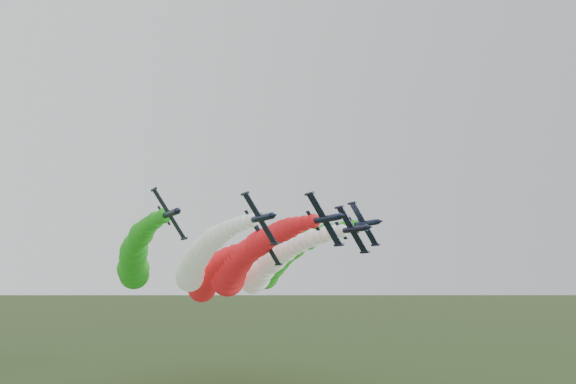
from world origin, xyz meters
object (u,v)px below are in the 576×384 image
object	(u,v)px
jet_lead	(239,265)
jet_inner_left	(197,263)
jet_trail	(209,277)
jet_outer_right	(279,262)
jet_outer_left	(135,259)
jet_inner_right	(267,267)

from	to	relation	value
jet_lead	jet_inner_left	xyz separation A→B (m)	(-8.90, 6.69, 0.58)
jet_trail	jet_outer_right	bearing A→B (deg)	-37.41
jet_inner_left	jet_trail	size ratio (longest dim) A/B	0.99
jet_inner_left	jet_outer_left	world-z (taller)	jet_outer_left
jet_outer_left	jet_inner_right	bearing A→B (deg)	-15.10
jet_outer_right	jet_outer_left	bearing A→B (deg)	177.29
jet_trail	jet_inner_left	bearing A→B (deg)	-117.39
jet_inner_left	jet_inner_right	distance (m)	20.20
jet_trail	jet_outer_left	bearing A→B (deg)	-155.79
jet_lead	jet_inner_left	distance (m)	11.14
jet_lead	jet_inner_right	size ratio (longest dim) A/B	1.01
jet_inner_right	jet_outer_right	distance (m)	10.38
jet_outer_right	jet_trail	world-z (taller)	jet_outer_right
jet_outer_right	jet_inner_right	bearing A→B (deg)	-135.60
jet_inner_right	jet_trail	world-z (taller)	jet_inner_right
jet_lead	jet_outer_left	size ratio (longest dim) A/B	1.01
jet_outer_right	jet_trail	size ratio (longest dim) A/B	1.00
jet_inner_right	jet_trail	bearing A→B (deg)	115.36
jet_outer_right	jet_trail	distance (m)	21.58
jet_inner_left	jet_lead	bearing A→B (deg)	-36.92
jet_inner_right	jet_outer_right	size ratio (longest dim) A/B	0.99
jet_trail	jet_lead	bearing A→B (deg)	-93.74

